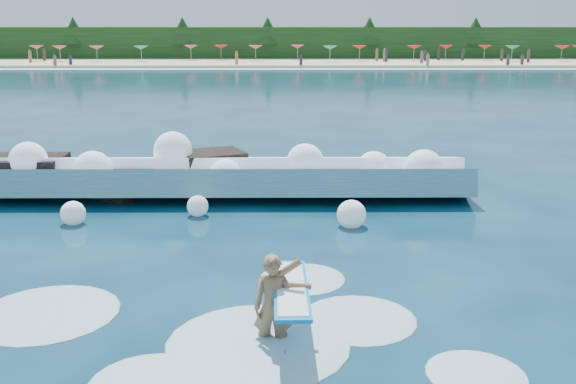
{
  "coord_description": "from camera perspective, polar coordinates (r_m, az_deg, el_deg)",
  "views": [
    {
      "loc": [
        1.41,
        -12.33,
        4.87
      ],
      "look_at": [
        1.5,
        2.0,
        1.2
      ],
      "focal_mm": 40.0,
      "sensor_mm": 36.0,
      "label": 1
    }
  ],
  "objects": [
    {
      "name": "beach",
      "position": [
        90.46,
        -1.28,
        11.41
      ],
      "size": [
        140.0,
        20.0,
        0.4
      ],
      "primitive_type": "cube",
      "color": "tan",
      "rests_on": "ground"
    },
    {
      "name": "wet_band",
      "position": [
        79.48,
        -1.4,
        10.89
      ],
      "size": [
        140.0,
        5.0,
        0.08
      ],
      "primitive_type": "cube",
      "color": "silver",
      "rests_on": "ground"
    },
    {
      "name": "wave_spray",
      "position": [
        19.05,
        -6.89,
        2.14
      ],
      "size": [
        14.77,
        4.75,
        1.88
      ],
      "color": "white",
      "rests_on": "ground"
    },
    {
      "name": "beach_umbrellas",
      "position": [
        92.11,
        -1.19,
        12.74
      ],
      "size": [
        112.91,
        6.72,
        0.5
      ],
      "color": "red",
      "rests_on": "ground"
    },
    {
      "name": "beachgoers",
      "position": [
        87.3,
        -2.75,
        11.86
      ],
      "size": [
        107.3,
        13.28,
        1.93
      ],
      "color": "#3F332D",
      "rests_on": "ground"
    },
    {
      "name": "ground",
      "position": [
        13.33,
        -6.46,
        -7.16
      ],
      "size": [
        200.0,
        200.0,
        0.0
      ],
      "primitive_type": "plane",
      "color": "#072238",
      "rests_on": "ground"
    },
    {
      "name": "treeline",
      "position": [
        100.36,
        -1.2,
        13.02
      ],
      "size": [
        140.0,
        4.0,
        5.0
      ],
      "primitive_type": "cube",
      "color": "black",
      "rests_on": "ground"
    },
    {
      "name": "surfer_with_board",
      "position": [
        10.31,
        -0.96,
        -9.86
      ],
      "size": [
        0.9,
        2.9,
        1.73
      ],
      "color": "brown",
      "rests_on": "ground"
    },
    {
      "name": "breaking_wave",
      "position": [
        19.3,
        -8.08,
        1.08
      ],
      "size": [
        16.0,
        2.58,
        1.38
      ],
      "color": "teal",
      "rests_on": "ground"
    },
    {
      "name": "surf_foam",
      "position": [
        10.95,
        -6.07,
        -12.12
      ],
      "size": [
        8.99,
        5.66,
        0.15
      ],
      "color": "silver",
      "rests_on": "ground"
    },
    {
      "name": "rock_cluster",
      "position": [
        20.56,
        -15.4,
        1.34
      ],
      "size": [
        8.0,
        3.27,
        1.32
      ],
      "color": "black",
      "rests_on": "ground"
    }
  ]
}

